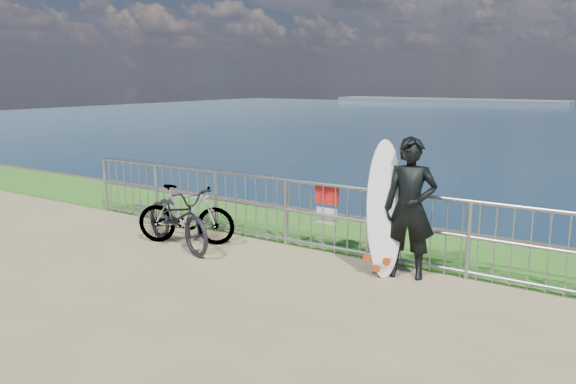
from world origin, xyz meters
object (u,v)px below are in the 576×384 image
Objects in this scene: surfer at (410,208)px; bicycle_near at (177,217)px; surfboard at (384,214)px; bicycle_far at (186,214)px.

bicycle_near is at bearing 177.22° from surfer.
surfboard is 0.99× the size of bicycle_near.
bicycle_near is at bearing -169.48° from surfboard.
surfer reaches higher than surfboard.
bicycle_near is 1.16× the size of bicycle_far.
bicycle_near is (-3.68, -0.74, -0.47)m from surfer.
surfer is at bearing 19.43° from surfboard.
surfer is at bearing -60.23° from bicycle_near.
bicycle_near is (-3.35, -0.62, -0.37)m from surfboard.
bicycle_near is at bearing 163.64° from bicycle_far.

